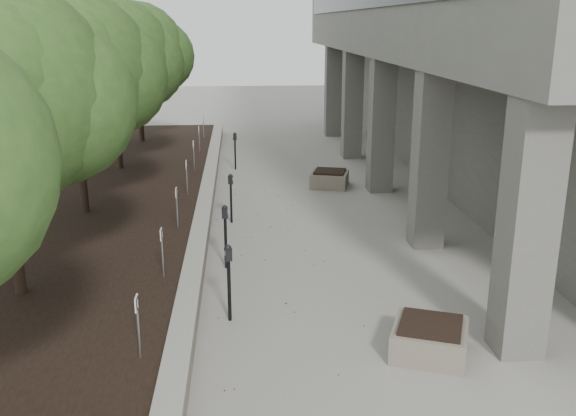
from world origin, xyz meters
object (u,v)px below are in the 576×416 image
crabapple_tree_3 (76,104)px  planter_front (430,338)px  parking_meter_3 (226,237)px  crabapple_tree_2 (2,141)px  parking_meter_4 (231,198)px  parking_meter_5 (235,151)px  parking_meter_2 (229,283)px  crabapple_tree_5 (138,72)px  planter_back (330,178)px  crabapple_tree_4 (114,84)px

crabapple_tree_3 → planter_front: bearing=-45.7°
parking_meter_3 → crabapple_tree_2: bearing=-142.4°
parking_meter_4 → parking_meter_5: 6.20m
crabapple_tree_2 → parking_meter_2: crabapple_tree_2 is taller
crabapple_tree_3 → parking_meter_2: (3.70, -5.59, -2.42)m
planter_front → crabapple_tree_2: bearing=163.7°
crabapple_tree_3 → parking_meter_3: bearing=-41.0°
crabapple_tree_5 → planter_front: (6.83, -17.00, -2.86)m
parking_meter_4 → planter_back: bearing=68.7°
crabapple_tree_2 → crabapple_tree_5: bearing=90.0°
crabapple_tree_2 → parking_meter_2: bearing=-9.1°
crabapple_tree_5 → parking_meter_2: 16.21m
planter_front → crabapple_tree_3: bearing=134.3°
parking_meter_4 → planter_front: (3.15, -7.05, -0.39)m
parking_meter_5 → planter_back: 4.01m
parking_meter_2 → crabapple_tree_4: bearing=92.0°
planter_front → planter_back: bearing=90.5°
crabapple_tree_2 → crabapple_tree_3: 5.00m
crabapple_tree_3 → planter_back: 8.15m
crabapple_tree_4 → crabapple_tree_5: same height
crabapple_tree_4 → parking_meter_4: crabapple_tree_4 is taller
crabapple_tree_3 → parking_meter_2: size_ratio=3.88×
crabapple_tree_4 → parking_meter_2: crabapple_tree_4 is taller
crabapple_tree_3 → parking_meter_4: bearing=0.8°
crabapple_tree_2 → parking_meter_4: (3.68, 5.05, -2.47)m
parking_meter_3 → parking_meter_4: parking_meter_3 is taller
parking_meter_5 → planter_front: (3.06, -13.25, -0.40)m
parking_meter_5 → parking_meter_3: bearing=-108.1°
parking_meter_4 → parking_meter_3: bearing=-71.9°
parking_meter_4 → planter_front: 7.73m
parking_meter_3 → parking_meter_5: parking_meter_3 is taller
planter_front → parking_meter_3: bearing=129.8°
parking_meter_5 → planter_back: size_ratio=1.19×
crabapple_tree_5 → parking_meter_5: (3.77, -3.75, -2.46)m
crabapple_tree_2 → crabapple_tree_3: (0.00, 5.00, 0.00)m
parking_meter_4 → parking_meter_5: parking_meter_5 is taller
crabapple_tree_4 → parking_meter_3: size_ratio=3.91×
parking_meter_3 → parking_meter_4: 3.18m
parking_meter_3 → parking_meter_5: bearing=99.0°
parking_meter_3 → parking_meter_5: (0.17, 9.37, -0.03)m
parking_meter_5 → planter_front: parking_meter_5 is taller
planter_back → crabapple_tree_5: bearing=136.4°
parking_meter_2 → planter_front: bearing=-41.4°
parking_meter_3 → parking_meter_2: bearing=-77.6°
parking_meter_2 → planter_back: (3.05, 9.17, -0.44)m
crabapple_tree_4 → parking_meter_3: 9.21m
parking_meter_2 → parking_meter_3: size_ratio=1.01×
parking_meter_3 → planter_back: bearing=74.9°
crabapple_tree_2 → parking_meter_5: crabapple_tree_2 is taller
parking_meter_2 → parking_meter_3: bearing=75.1°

